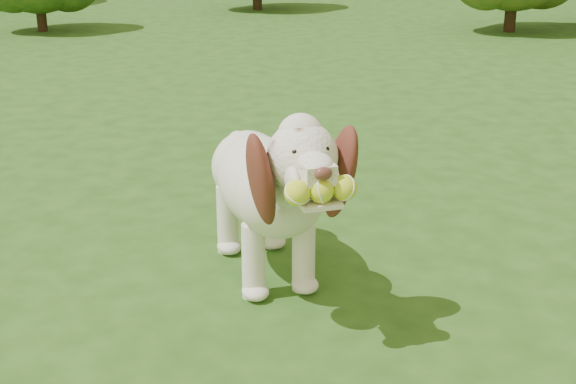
{
  "coord_description": "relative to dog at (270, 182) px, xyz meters",
  "views": [
    {
      "loc": [
        0.51,
        -2.97,
        1.64
      ],
      "look_at": [
        0.3,
        0.05,
        0.52
      ],
      "focal_mm": 50.0,
      "sensor_mm": 36.0,
      "label": 1
    }
  ],
  "objects": [
    {
      "name": "ground",
      "position": [
        -0.21,
        -0.31,
        -0.47
      ],
      "size": [
        80.0,
        80.0,
        0.0
      ],
      "primitive_type": "plane",
      "color": "#224413",
      "rests_on": "ground"
    },
    {
      "name": "dog",
      "position": [
        0.0,
        0.0,
        0.0
      ],
      "size": [
        0.78,
        1.32,
        0.88
      ],
      "rotation": [
        0.0,
        0.0,
        0.37
      ],
      "color": "white",
      "rests_on": "ground"
    }
  ]
}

